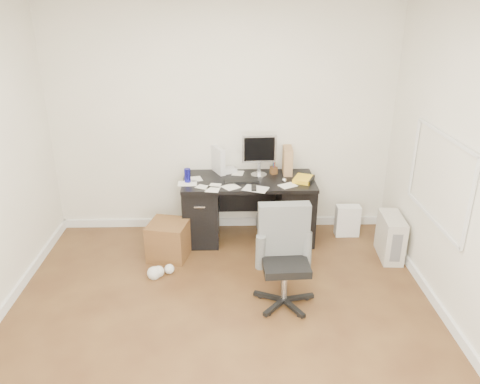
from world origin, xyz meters
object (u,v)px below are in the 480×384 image
object	(u,v)px
lcd_monitor	(259,155)
wicker_basket	(169,240)
pc_tower	(391,237)
office_chair	(285,259)
keyboard	(242,180)
desk	(248,207)

from	to	relation	value
lcd_monitor	wicker_basket	size ratio (longest dim) A/B	1.22
wicker_basket	pc_tower	bearing A→B (deg)	-1.55
lcd_monitor	pc_tower	bearing A→B (deg)	-25.13
wicker_basket	office_chair	bearing A→B (deg)	-37.51
office_chair	wicker_basket	size ratio (longest dim) A/B	2.34
keyboard	pc_tower	distance (m)	1.76
lcd_monitor	keyboard	bearing A→B (deg)	-141.44
pc_tower	wicker_basket	xyz separation A→B (m)	(-2.44, 0.07, -0.04)
desk	wicker_basket	bearing A→B (deg)	-155.46
keyboard	office_chair	bearing A→B (deg)	-80.36
desk	office_chair	bearing A→B (deg)	-77.92
desk	lcd_monitor	world-z (taller)	lcd_monitor
lcd_monitor	wicker_basket	distance (m)	1.39
office_chair	lcd_monitor	bearing A→B (deg)	93.68
lcd_monitor	office_chair	bearing A→B (deg)	-86.17
pc_tower	wicker_basket	bearing A→B (deg)	-177.52
wicker_basket	desk	bearing A→B (deg)	24.54
keyboard	lcd_monitor	bearing A→B (deg)	34.45
lcd_monitor	keyboard	world-z (taller)	lcd_monitor
office_chair	keyboard	bearing A→B (deg)	103.60
desk	pc_tower	bearing A→B (deg)	-17.09
office_chair	wicker_basket	xyz separation A→B (m)	(-1.17, 0.90, -0.27)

